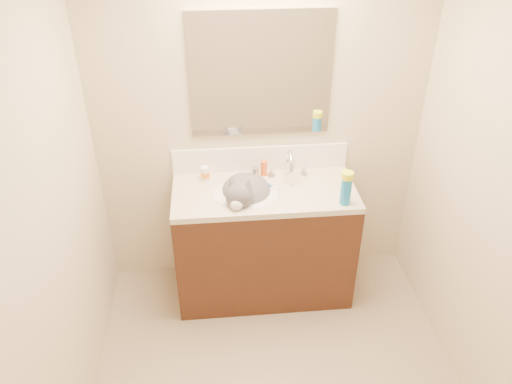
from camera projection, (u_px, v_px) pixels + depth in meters
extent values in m
cube|color=#C8B795|center=(260.00, 118.00, 3.27)|extent=(2.20, 0.04, 2.50)
cube|color=#C8B795|center=(35.00, 248.00, 2.14)|extent=(0.04, 2.50, 2.50)
cube|color=#3A1C10|center=(264.00, 244.00, 3.49)|extent=(1.20, 0.55, 0.82)
cube|color=beige|center=(264.00, 193.00, 3.26)|extent=(1.20, 0.55, 0.04)
ellipsoid|color=white|center=(247.00, 202.00, 3.25)|extent=(0.45, 0.36, 0.14)
cylinder|color=silver|center=(288.00, 168.00, 3.39)|extent=(0.04, 0.04, 0.11)
torus|color=silver|center=(290.00, 165.00, 3.31)|extent=(0.03, 0.20, 0.20)
cylinder|color=silver|center=(291.00, 175.00, 3.25)|extent=(0.03, 0.03, 0.06)
cone|color=silver|center=(272.00, 172.00, 3.39)|extent=(0.06, 0.06, 0.06)
cone|color=silver|center=(304.00, 170.00, 3.41)|extent=(0.06, 0.06, 0.06)
ellipsoid|color=#504D50|center=(246.00, 194.00, 3.27)|extent=(0.43, 0.46, 0.25)
ellipsoid|color=#504D50|center=(239.00, 196.00, 3.09)|extent=(0.22, 0.21, 0.17)
ellipsoid|color=#504D50|center=(243.00, 194.00, 3.16)|extent=(0.16, 0.16, 0.15)
cone|color=#504D50|center=(232.00, 182.00, 3.07)|extent=(0.09, 0.11, 0.11)
cone|color=#504D50|center=(248.00, 184.00, 3.05)|extent=(0.10, 0.10, 0.11)
ellipsoid|color=silver|center=(236.00, 205.00, 3.04)|extent=(0.09, 0.08, 0.07)
ellipsoid|color=silver|center=(241.00, 204.00, 3.17)|extent=(0.14, 0.11, 0.15)
sphere|color=#DE948F|center=(235.00, 208.00, 3.02)|extent=(0.02, 0.02, 0.02)
cylinder|color=#504D50|center=(269.00, 207.00, 3.27)|extent=(0.06, 0.26, 0.05)
cube|color=white|center=(260.00, 158.00, 3.42)|extent=(1.20, 0.02, 0.18)
cube|color=white|center=(261.00, 75.00, 3.10)|extent=(0.90, 0.02, 0.80)
cylinder|color=white|center=(205.00, 174.00, 3.33)|extent=(0.06, 0.06, 0.10)
cylinder|color=orange|center=(205.00, 174.00, 3.33)|extent=(0.07, 0.07, 0.04)
cylinder|color=#B7B7BC|center=(255.00, 171.00, 3.40)|extent=(0.06, 0.06, 0.06)
cylinder|color=#DF581A|center=(264.00, 168.00, 3.38)|extent=(0.06, 0.06, 0.11)
cube|color=white|center=(270.00, 186.00, 3.29)|extent=(0.08, 0.11, 0.01)
cube|color=#62A0D1|center=(270.00, 185.00, 3.28)|extent=(0.03, 0.04, 0.02)
cylinder|color=#1B7AC2|center=(346.00, 191.00, 3.07)|extent=(0.09, 0.09, 0.18)
cylinder|color=#E2F119|center=(348.00, 175.00, 3.01)|extent=(0.10, 0.10, 0.04)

